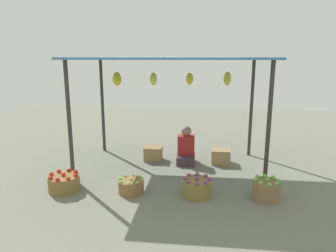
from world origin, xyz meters
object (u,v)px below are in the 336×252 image
Objects in this scene: vendor_person at (186,149)px; basket_green_apples at (266,190)px; basket_purple_onions at (197,187)px; wooden_crate_near_vendor at (153,154)px; basket_limes at (131,186)px; wooden_crate_stacked_rear at (220,156)px; basket_red_tomatoes at (64,183)px.

vendor_person is 1.86× the size of basket_green_apples.
wooden_crate_near_vendor is at bearing 120.38° from basket_purple_onions.
basket_purple_onions is at bearing -59.62° from wooden_crate_near_vendor.
vendor_person is 1.89× the size of basket_limes.
vendor_person is 2.03m from basket_green_apples.
basket_limes is 1.06m from basket_purple_onions.
wooden_crate_near_vendor is 0.97× the size of wooden_crate_stacked_rear.
basket_purple_onions is (1.06, 0.00, 0.03)m from basket_limes.
vendor_person is 2.49m from basket_red_tomatoes.
basket_purple_onions reaches higher than basket_red_tomatoes.
basket_limes is at bearing -93.78° from wooden_crate_near_vendor.
wooden_crate_near_vendor is (-0.70, 0.10, -0.15)m from vendor_person.
basket_purple_onions is 1.07m from basket_green_apples.
basket_red_tomatoes is 1.21× the size of basket_limes.
vendor_person reaches higher than wooden_crate_near_vendor.
wooden_crate_stacked_rear is (1.41, -0.03, 0.00)m from wooden_crate_near_vendor.
basket_red_tomatoes is at bearing -179.37° from basket_green_apples.
vendor_person is 2.13× the size of wooden_crate_near_vendor.
basket_limes is 2.20m from wooden_crate_stacked_rear.
wooden_crate_near_vendor is (-2.02, 1.63, -0.01)m from basket_green_apples.
basket_green_apples is 1.14× the size of wooden_crate_near_vendor.
basket_limes is (-0.81, -1.53, -0.19)m from vendor_person.
vendor_person is 1.55m from basket_purple_onions.
basket_purple_onions is (2.17, 0.04, 0.01)m from basket_red_tomatoes.
basket_limes is 0.99× the size of basket_green_apples.
basket_limes is 1.09× the size of wooden_crate_stacked_rear.
basket_red_tomatoes is 2.17m from basket_purple_onions.
basket_purple_onions is 1.23× the size of wooden_crate_stacked_rear.
vendor_person reaches higher than basket_purple_onions.
basket_green_apples is at bearing -38.98° from wooden_crate_near_vendor.
basket_red_tomatoes is 3.24m from basket_green_apples.
basket_red_tomatoes is at bearing -148.15° from wooden_crate_stacked_rear.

